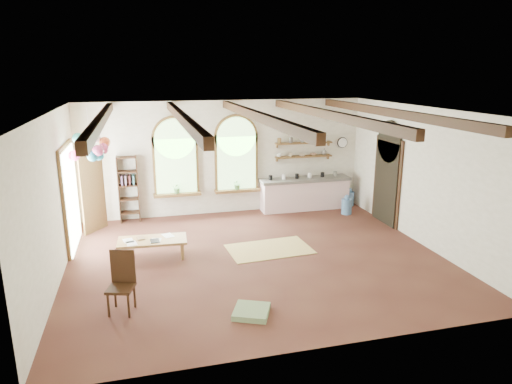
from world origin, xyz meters
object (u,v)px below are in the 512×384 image
object	(u,v)px
coffee_table	(152,242)
balloon_cluster	(90,147)
side_chair	(122,295)
kitchen_counter	(305,193)

from	to	relation	value
coffee_table	balloon_cluster	size ratio (longest dim) A/B	1.31
coffee_table	side_chair	distance (m)	2.32
side_chair	balloon_cluster	distance (m)	3.90
kitchen_counter	balloon_cluster	size ratio (longest dim) A/B	2.32
kitchen_counter	balloon_cluster	bearing A→B (deg)	-164.61
coffee_table	side_chair	xyz separation A→B (m)	(-0.59, -2.24, -0.07)
coffee_table	side_chair	bearing A→B (deg)	-104.80
kitchen_counter	side_chair	bearing A→B (deg)	-136.43
kitchen_counter	coffee_table	distance (m)	5.20
kitchen_counter	side_chair	distance (m)	7.03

